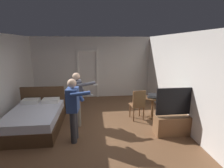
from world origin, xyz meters
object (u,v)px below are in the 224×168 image
Objects in this scene: tv_flatscreen at (177,121)px; laptop at (153,96)px; wooden_chair at (138,104)px; suitcase_small at (62,101)px; bottle_on_table at (158,94)px; suitcase_dark at (58,104)px; side_table at (153,104)px; bed at (36,118)px; person_blue_shirt at (74,106)px; person_striped_shirt at (78,96)px.

laptop is at bearing 108.70° from tv_flatscreen.
wooden_chair is 1.60× the size of suitcase_small.
wooden_chair is at bearing -16.09° from suitcase_small.
bottle_on_table reaches higher than suitcase_dark.
suitcase_dark is at bearing 155.39° from wooden_chair.
tv_flatscreen is at bearing -73.68° from side_table.
laptop is at bearing 4.68° from bed.
wooden_chair is 2.16m from person_blue_shirt.
bed is 5.38× the size of laptop.
bed is at bearing 169.22° from tv_flatscreen.
tv_flatscreen is 2.77m from person_blue_shirt.
laptop is at bearing 24.42° from person_blue_shirt.
bed is at bearing 146.58° from person_blue_shirt.
person_striped_shirt is (1.21, 0.10, 0.61)m from bed.
side_table is 1.13× the size of suitcase_small.
laptop is at bearing 168.02° from bottle_on_table.
bottle_on_table is at bearing 22.20° from person_blue_shirt.
tv_flatscreen is 1.15m from laptop.
person_blue_shirt is 2.67m from suitcase_small.
person_striped_shirt reaches higher than tv_flatscreen.
bottle_on_table is 2.74m from person_blue_shirt.
bottle_on_table is (0.14, -0.08, 0.36)m from side_table.
tv_flatscreen is 2.87m from person_striped_shirt.
bottle_on_table is at bearing 99.97° from tv_flatscreen.
person_blue_shirt is at bearing -157.80° from bottle_on_table.
bed is at bearing -175.24° from person_striped_shirt.
person_blue_shirt reaches higher than laptop.
person_striped_shirt is (-2.52, -0.15, 0.09)m from bottle_on_table.
laptop reaches higher than suitcase_dark.
person_striped_shirt reaches higher than suitcase_small.
bottle_on_table is at bearing -11.98° from laptop.
suitcase_small is at bearing 156.39° from bottle_on_table.
suitcase_dark is (-3.24, 1.20, -0.58)m from laptop.
laptop reaches higher than suitcase_small.
bed reaches higher than wooden_chair.
tv_flatscreen is 1.30m from wooden_chair.
bed is at bearing -174.68° from side_table.
bed reaches higher than suitcase_small.
tv_flatscreen is 4.24m from suitcase_small.
tv_flatscreen is 1.13m from side_table.
bed is 3.59m from laptop.
bed reaches higher than laptop.
bottle_on_table is (-0.18, 1.00, 0.45)m from tv_flatscreen.
tv_flatscreen is 0.81× the size of person_blue_shirt.
suitcase_dark is (0.32, 1.49, -0.13)m from bed.
laptop is at bearing -11.26° from suitcase_small.
person_blue_shirt is (-2.54, -1.04, 0.09)m from bottle_on_table.
person_striped_shirt is at bearing -51.25° from suitcase_small.
bottle_on_table is 0.18× the size of person_blue_shirt.
person_striped_shirt is at bearing 162.62° from tv_flatscreen.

